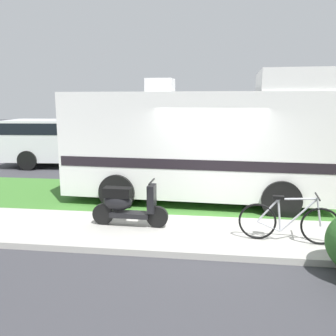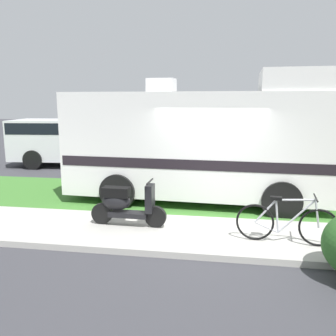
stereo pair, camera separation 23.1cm
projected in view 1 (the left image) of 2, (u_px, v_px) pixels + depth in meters
ground_plane at (208, 219)px, 8.20m from camera, size 80.00×80.00×0.00m
sidewalk at (207, 235)px, 7.02m from camera, size 24.00×2.00×0.12m
grass_strip at (209, 199)px, 9.65m from camera, size 24.00×3.40×0.08m
motorhome_rv at (201, 141)px, 9.42m from camera, size 6.74×2.96×3.36m
scooter at (127, 204)px, 7.31m from camera, size 1.59×0.50×0.97m
bicycle at (288, 222)px, 6.48m from camera, size 1.77×0.52×0.90m
pickup_truck_near at (63, 142)px, 14.62m from camera, size 5.93×2.51×1.89m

